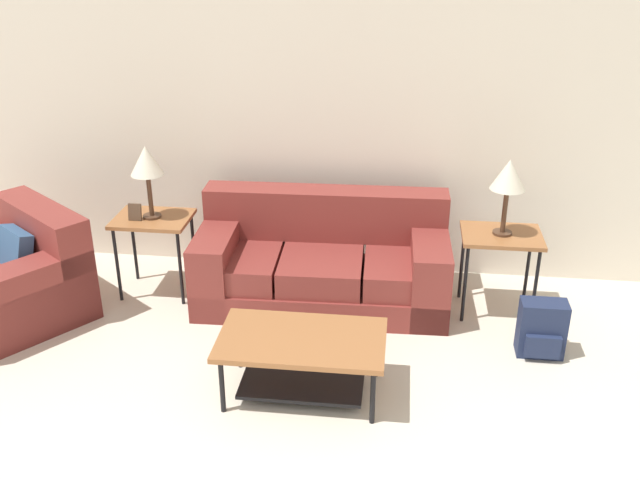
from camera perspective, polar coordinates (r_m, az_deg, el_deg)
wall_back at (r=5.72m, az=3.44°, el=9.70°), size 9.15×0.06×2.60m
couch at (r=5.52m, az=0.22°, el=-1.95°), size 1.93×0.92×0.82m
armchair at (r=5.78m, az=-23.51°, el=-3.03°), size 1.39×1.39×0.80m
coffee_table at (r=4.45m, az=-1.46°, el=-8.96°), size 1.03×0.60×0.41m
side_table_left at (r=5.67m, az=-13.20°, el=1.12°), size 0.58×0.44×0.64m
side_table_right at (r=5.40m, az=14.28°, el=-0.21°), size 0.58×0.44×0.64m
table_lamp_left at (r=5.49m, az=-13.71°, el=6.02°), size 0.25×0.25×0.57m
table_lamp_right at (r=5.21m, az=14.86°, el=4.90°), size 0.25×0.25×0.57m
backpack at (r=5.11m, az=17.31°, el=-6.85°), size 0.31×0.25×0.40m
picture_frame at (r=5.59m, az=-14.59°, el=2.19°), size 0.10×0.04×0.13m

